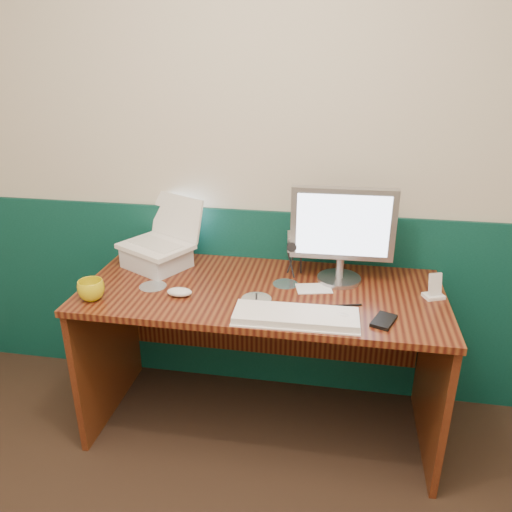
% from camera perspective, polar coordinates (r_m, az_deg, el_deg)
% --- Properties ---
extents(back_wall, '(3.50, 0.04, 2.50)m').
position_cam_1_polar(back_wall, '(2.43, -1.05, 10.98)').
color(back_wall, beige).
rests_on(back_wall, ground).
extents(wainscot, '(3.48, 0.02, 1.00)m').
position_cam_1_polar(wainscot, '(2.67, -0.99, -5.02)').
color(wainscot, '#07332C').
rests_on(wainscot, ground).
extents(desk, '(1.60, 0.70, 0.75)m').
position_cam_1_polar(desk, '(2.41, 0.63, -11.79)').
color(desk, '#360F09').
rests_on(desk, ground).
extents(laptop_riser, '(0.35, 0.34, 0.10)m').
position_cam_1_polar(laptop_riser, '(2.48, -11.30, -0.18)').
color(laptop_riser, silver).
rests_on(laptop_riser, desk).
extents(laptop, '(0.40, 0.37, 0.27)m').
position_cam_1_polar(laptop, '(2.42, -11.62, 3.78)').
color(laptop, white).
rests_on(laptop, laptop_riser).
extents(monitor, '(0.46, 0.14, 0.46)m').
position_cam_1_polar(monitor, '(2.25, 9.81, 2.48)').
color(monitor, '#AAA9AE').
rests_on(monitor, desk).
extents(keyboard, '(0.49, 0.18, 0.03)m').
position_cam_1_polar(keyboard, '(1.98, 4.57, -6.97)').
color(keyboard, white).
rests_on(keyboard, desk).
extents(mouse_right, '(0.12, 0.09, 0.04)m').
position_cam_1_polar(mouse_right, '(1.98, 9.89, -7.03)').
color(mouse_right, white).
rests_on(mouse_right, desk).
extents(mouse_left, '(0.11, 0.07, 0.04)m').
position_cam_1_polar(mouse_left, '(2.18, -8.74, -4.09)').
color(mouse_left, silver).
rests_on(mouse_left, desk).
extents(mug, '(0.14, 0.14, 0.09)m').
position_cam_1_polar(mug, '(2.23, -18.32, -3.71)').
color(mug, gold).
rests_on(mug, desk).
extents(camcorder, '(0.11, 0.15, 0.21)m').
position_cam_1_polar(camcorder, '(2.33, 4.45, 0.26)').
color(camcorder, '#A4A4A8').
rests_on(camcorder, desk).
extents(cd_spindle, '(0.13, 0.13, 0.03)m').
position_cam_1_polar(cd_spindle, '(2.09, 0.05, -5.21)').
color(cd_spindle, silver).
rests_on(cd_spindle, desk).
extents(cd_loose_a, '(0.12, 0.12, 0.00)m').
position_cam_1_polar(cd_loose_a, '(2.30, -11.70, -3.41)').
color(cd_loose_a, '#B5BFC6').
rests_on(cd_loose_a, desk).
extents(cd_loose_b, '(0.12, 0.12, 0.00)m').
position_cam_1_polar(cd_loose_b, '(2.27, 3.37, -3.20)').
color(cd_loose_b, silver).
rests_on(cd_loose_b, desk).
extents(pen, '(0.14, 0.04, 0.01)m').
position_cam_1_polar(pen, '(2.11, 10.05, -5.57)').
color(pen, black).
rests_on(pen, desk).
extents(papers, '(0.17, 0.14, 0.00)m').
position_cam_1_polar(papers, '(2.24, 6.62, -3.71)').
color(papers, silver).
rests_on(papers, desk).
extents(dock, '(0.10, 0.09, 0.02)m').
position_cam_1_polar(dock, '(2.28, 19.61, -4.33)').
color(dock, white).
rests_on(dock, desk).
extents(music_player, '(0.06, 0.05, 0.10)m').
position_cam_1_polar(music_player, '(2.25, 19.80, -3.05)').
color(music_player, silver).
rests_on(music_player, dock).
extents(pda, '(0.11, 0.14, 0.01)m').
position_cam_1_polar(pda, '(2.02, 14.39, -7.18)').
color(pda, black).
rests_on(pda, desk).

